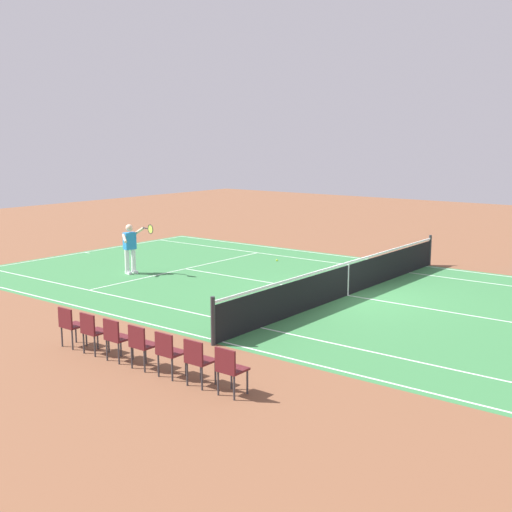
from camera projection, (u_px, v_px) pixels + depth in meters
ground_plane at (347, 295)px, 18.57m from camera, size 60.00×60.00×0.00m
court_slab at (347, 295)px, 18.57m from camera, size 24.20×11.40×0.00m
court_line_markings at (347, 295)px, 18.57m from camera, size 23.85×11.05×0.01m
tennis_net at (348, 279)px, 18.49m from camera, size 0.10×11.70×1.08m
tennis_player_near at (131, 246)px, 21.47m from camera, size 1.15×0.76×1.70m
tennis_ball at (277, 260)px, 23.86m from camera, size 0.07×0.07×0.07m
spectator_chair_0 at (230, 367)px, 11.17m from camera, size 0.44×0.44×0.88m
spectator_chair_1 at (198, 359)px, 11.61m from camera, size 0.44×0.44×0.88m
spectator_chair_2 at (169, 351)px, 12.06m from camera, size 0.44×0.44×0.88m
spectator_chair_3 at (141, 343)px, 12.50m from camera, size 0.44×0.44×0.88m
spectator_chair_4 at (116, 336)px, 12.95m from camera, size 0.44×0.44×0.88m
spectator_chair_5 at (92, 330)px, 13.39m from camera, size 0.44×0.44×0.88m
spectator_chair_6 at (70, 324)px, 13.84m from camera, size 0.44×0.44×0.88m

